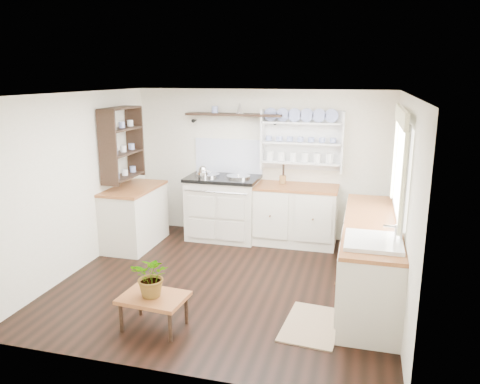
{
  "coord_description": "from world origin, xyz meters",
  "views": [
    {
      "loc": [
        1.55,
        -5.17,
        2.51
      ],
      "look_at": [
        0.11,
        0.25,
        1.1
      ],
      "focal_mm": 35.0,
      "sensor_mm": 36.0,
      "label": 1
    }
  ],
  "objects": [
    {
      "name": "floor_rug",
      "position": [
        1.15,
        -0.79,
        0.01
      ],
      "size": [
        0.63,
        0.9,
        0.02
      ],
      "primitive_type": "cube",
      "rotation": [
        0.0,
        0.0,
        -0.09
      ],
      "color": "#8B6D51",
      "rests_on": "floor"
    },
    {
      "name": "belfast_sink",
      "position": [
        1.7,
        -0.65,
        0.8
      ],
      "size": [
        0.55,
        0.6,
        0.45
      ],
      "color": "white",
      "rests_on": "right_cabinets"
    },
    {
      "name": "kettle",
      "position": [
        -0.8,
        1.45,
        1.04
      ],
      "size": [
        0.19,
        0.19,
        0.23
      ],
      "primitive_type": null,
      "color": "silver",
      "rests_on": "aga_cooker"
    },
    {
      "name": "back_cabinets",
      "position": [
        0.6,
        1.6,
        0.46
      ],
      "size": [
        1.27,
        0.63,
        0.9
      ],
      "color": "beige",
      "rests_on": "floor"
    },
    {
      "name": "plate_rack",
      "position": [
        0.65,
        1.86,
        1.56
      ],
      "size": [
        1.2,
        0.22,
        0.9
      ],
      "color": "white",
      "rests_on": "wall_back"
    },
    {
      "name": "high_shelf",
      "position": [
        -0.4,
        1.78,
        1.91
      ],
      "size": [
        1.5,
        0.29,
        0.16
      ],
      "color": "black",
      "rests_on": "wall_back"
    },
    {
      "name": "wall_back",
      "position": [
        0.0,
        1.9,
        1.15
      ],
      "size": [
        4.0,
        0.02,
        2.3
      ],
      "primitive_type": "cube",
      "color": "beige",
      "rests_on": "ground"
    },
    {
      "name": "potted_plant",
      "position": [
        -0.4,
        -1.24,
        0.57
      ],
      "size": [
        0.4,
        0.35,
        0.43
      ],
      "primitive_type": "imported",
      "rotation": [
        0.0,
        0.0,
        0.03
      ],
      "color": "#3F7233",
      "rests_on": "center_table"
    },
    {
      "name": "center_table",
      "position": [
        -0.4,
        -1.24,
        0.31
      ],
      "size": [
        0.68,
        0.51,
        0.35
      ],
      "rotation": [
        0.0,
        0.0,
        -0.08
      ],
      "color": "brown",
      "rests_on": "floor"
    },
    {
      "name": "wall_left",
      "position": [
        -2.0,
        0.0,
        1.15
      ],
      "size": [
        0.02,
        3.8,
        2.3
      ],
      "primitive_type": "cube",
      "color": "beige",
      "rests_on": "ground"
    },
    {
      "name": "right_cabinets",
      "position": [
        1.7,
        0.1,
        0.46
      ],
      "size": [
        0.62,
        2.43,
        0.9
      ],
      "color": "beige",
      "rests_on": "floor"
    },
    {
      "name": "ceiling",
      "position": [
        0.0,
        0.0,
        2.3
      ],
      "size": [
        4.0,
        3.8,
        0.01
      ],
      "primitive_type": "cube",
      "color": "white",
      "rests_on": "wall_back"
    },
    {
      "name": "utensil_crock",
      "position": [
        0.39,
        1.68,
        0.97
      ],
      "size": [
        0.1,
        0.1,
        0.12
      ],
      "primitive_type": "cylinder",
      "color": "olive",
      "rests_on": "back_cabinets"
    },
    {
      "name": "aga_cooker",
      "position": [
        -0.52,
        1.57,
        0.5
      ],
      "size": [
        1.1,
        0.76,
        1.02
      ],
      "color": "beige",
      "rests_on": "floor"
    },
    {
      "name": "window",
      "position": [
        1.95,
        0.15,
        1.56
      ],
      "size": [
        0.08,
        1.55,
        1.22
      ],
      "color": "white",
      "rests_on": "wall_right"
    },
    {
      "name": "left_cabinets",
      "position": [
        -1.7,
        0.9,
        0.46
      ],
      "size": [
        0.62,
        1.13,
        0.9
      ],
      "color": "beige",
      "rests_on": "floor"
    },
    {
      "name": "wall_right",
      "position": [
        2.0,
        0.0,
        1.15
      ],
      "size": [
        0.02,
        3.8,
        2.3
      ],
      "primitive_type": "cube",
      "color": "beige",
      "rests_on": "ground"
    },
    {
      "name": "left_shelving",
      "position": [
        -1.84,
        0.9,
        1.55
      ],
      "size": [
        0.28,
        0.8,
        1.05
      ],
      "primitive_type": "cube",
      "color": "black",
      "rests_on": "wall_left"
    },
    {
      "name": "floor",
      "position": [
        0.0,
        0.0,
        0.0
      ],
      "size": [
        4.0,
        3.8,
        0.01
      ],
      "primitive_type": "cube",
      "color": "black",
      "rests_on": "ground"
    }
  ]
}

